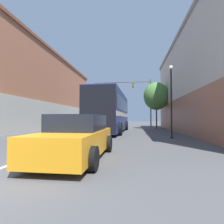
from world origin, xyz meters
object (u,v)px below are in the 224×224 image
object	(u,v)px
bus	(110,111)
parked_car_left_mid	(95,122)
street_lamp	(171,98)
traffic_signal_gantry	(134,93)
hatchback_foreground	(77,137)
street_tree_near	(156,96)
parked_car_left_near	(70,124)

from	to	relation	value
bus	parked_car_left_mid	size ratio (longest dim) A/B	2.41
street_lamp	traffic_signal_gantry	bearing A→B (deg)	99.37
bus	hatchback_foreground	world-z (taller)	bus
bus	street_lamp	bearing A→B (deg)	-131.82
hatchback_foreground	street_tree_near	xyz separation A→B (m)	(4.65, 16.73, 3.42)
parked_car_left_mid	parked_car_left_near	bearing A→B (deg)	173.38
hatchback_foreground	parked_car_left_mid	xyz separation A→B (m)	(-5.84, 28.05, -0.08)
street_lamp	hatchback_foreground	bearing A→B (deg)	-124.25
hatchback_foreground	street_lamp	world-z (taller)	street_lamp
hatchback_foreground	parked_car_left_near	bearing A→B (deg)	21.95
parked_car_left_near	traffic_signal_gantry	bearing A→B (deg)	-43.55
bus	parked_car_left_near	world-z (taller)	bus
street_lamp	street_tree_near	xyz separation A→B (m)	(0.32, 10.37, 1.47)
street_tree_near	parked_car_left_near	bearing A→B (deg)	-169.28
bus	parked_car_left_near	distance (m)	6.82
hatchback_foreground	bus	bearing A→B (deg)	2.35
hatchback_foreground	street_tree_near	distance (m)	17.70
parked_car_left_mid	street_tree_near	distance (m)	15.83
parked_car_left_near	street_tree_near	bearing A→B (deg)	-73.52
bus	hatchback_foreground	bearing A→B (deg)	-175.91
hatchback_foreground	street_lamp	size ratio (longest dim) A/B	0.86
traffic_signal_gantry	street_lamp	size ratio (longest dim) A/B	1.84
street_tree_near	hatchback_foreground	bearing A→B (deg)	-105.54
hatchback_foreground	street_tree_near	world-z (taller)	street_tree_near
hatchback_foreground	traffic_signal_gantry	world-z (taller)	traffic_signal_gantry
street_tree_near	bus	bearing A→B (deg)	-130.81
parked_car_left_mid	street_lamp	world-z (taller)	street_lamp
parked_car_left_near	street_tree_near	size ratio (longest dim) A/B	0.74
street_lamp	parked_car_left_near	bearing A→B (deg)	140.53
bus	street_tree_near	world-z (taller)	street_tree_near
street_tree_near	street_lamp	bearing A→B (deg)	-91.78
parked_car_left_mid	street_tree_near	bearing A→B (deg)	-143.75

